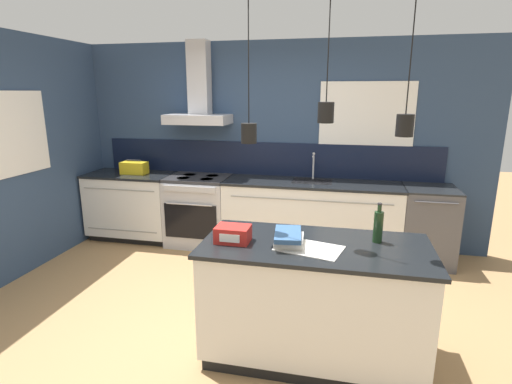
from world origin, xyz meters
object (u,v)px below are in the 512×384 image
oven_range (199,210)px  book_stack (288,238)px  dishwasher (427,225)px  yellow_toolbox (134,168)px  red_supply_box (233,234)px  bottle_on_island (378,226)px

oven_range → book_stack: bearing=-54.9°
dishwasher → yellow_toolbox: yellow_toolbox is taller
dishwasher → yellow_toolbox: 3.77m
oven_range → red_supply_box: size_ratio=3.69×
bottle_on_island → red_supply_box: 1.06m
oven_range → book_stack: size_ratio=2.63×
oven_range → yellow_toolbox: yellow_toolbox is taller
yellow_toolbox → bottle_on_island: bearing=-32.4°
dishwasher → red_supply_box: 2.81m
dishwasher → bottle_on_island: bottle_on_island is taller
dishwasher → book_stack: 2.55m
dishwasher → book_stack: book_stack is taller
yellow_toolbox → book_stack: bearing=-41.5°
red_supply_box → yellow_toolbox: 2.90m
yellow_toolbox → dishwasher: bearing=-0.0°
dishwasher → red_supply_box: bearing=-129.6°
book_stack → yellow_toolbox: (-2.37, 2.10, 0.03)m
dishwasher → bottle_on_island: 2.12m
oven_range → red_supply_box: red_supply_box is taller
bottle_on_island → yellow_toolbox: bottle_on_island is taller
oven_range → red_supply_box: 2.43m
bottle_on_island → oven_range: bearing=137.8°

